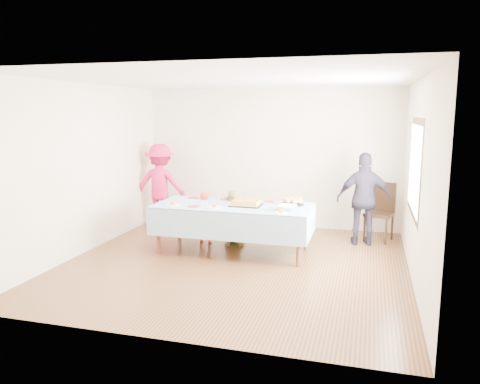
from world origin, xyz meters
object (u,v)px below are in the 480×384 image
Objects in this scene: dining_chair at (381,208)px; birthday_cake at (246,203)px; party_table at (233,208)px; adult_left at (161,185)px.

birthday_cake is at bearing -128.34° from dining_chair.
dining_chair reaches higher than birthday_cake.
party_table is 2.45× the size of dining_chair.
dining_chair is (2.30, 1.43, -0.16)m from party_table.
birthday_cake is 0.48× the size of dining_chair.
dining_chair reaches higher than party_table.
adult_left is at bearing -162.15° from dining_chair.
adult_left is (-4.21, -0.06, 0.25)m from dining_chair.
adult_left is (-1.91, 1.37, 0.09)m from party_table.
party_table is 2.71m from dining_chair.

